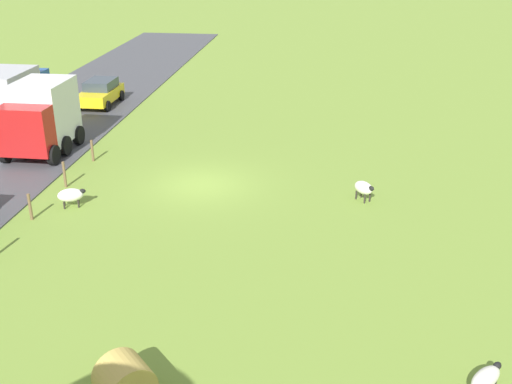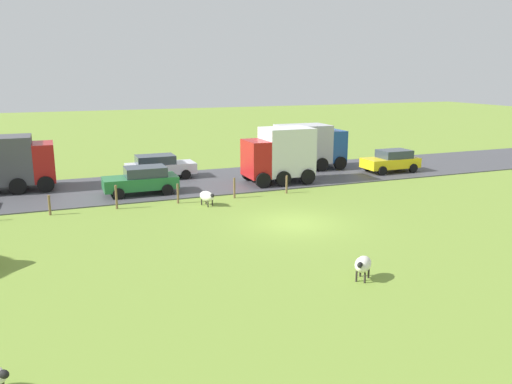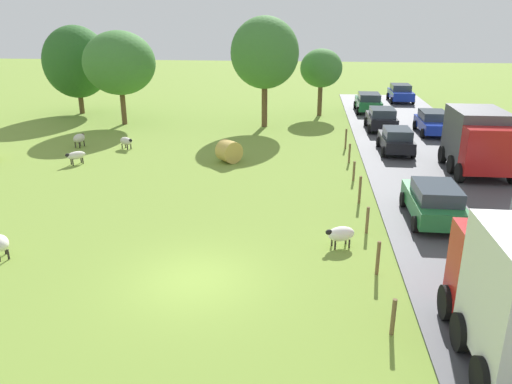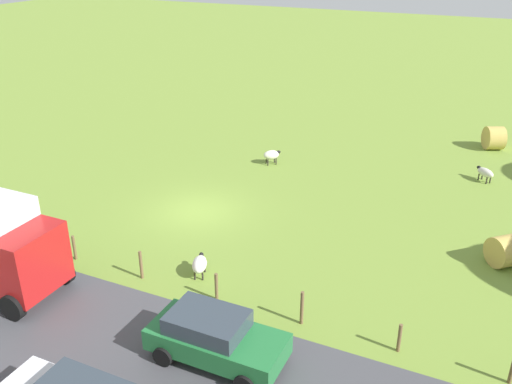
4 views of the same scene
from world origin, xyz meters
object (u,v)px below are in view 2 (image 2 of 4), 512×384
at_px(truck_2, 10,162).
at_px(car_4, 159,166).
at_px(car_5, 142,180).
at_px(truck_0, 280,154).
at_px(truck_1, 309,145).
at_px(sheep_2, 363,264).
at_px(car_2, 391,160).
at_px(sheep_3, 207,196).

relative_size(truck_2, car_4, 1.07).
relative_size(truck_2, car_5, 1.15).
relative_size(truck_0, car_4, 0.95).
distance_m(truck_1, car_5, 13.34).
relative_size(sheep_2, truck_2, 0.21).
relative_size(car_2, car_4, 0.88).
bearing_deg(truck_2, sheep_3, -127.52).
relative_size(sheep_3, truck_2, 0.24).
relative_size(sheep_3, truck_0, 0.27).
bearing_deg(truck_1, sheep_2, 157.80).
relative_size(sheep_2, truck_0, 0.24).
relative_size(sheep_2, car_5, 0.24).
distance_m(truck_0, truck_1, 5.42).
xyz_separation_m(truck_1, car_2, (-3.28, -4.87, -0.93)).
distance_m(sheep_2, truck_1, 20.88).
relative_size(car_4, car_5, 1.07).
bearing_deg(car_4, sheep_3, -173.01).
distance_m(sheep_2, truck_0, 16.18).
distance_m(sheep_2, car_4, 19.96).
xyz_separation_m(truck_0, truck_1, (3.64, -4.02, -0.09)).
bearing_deg(truck_2, truck_1, -90.33).
bearing_deg(truck_0, car_5, 89.95).
bearing_deg(truck_2, truck_0, -103.29).
xyz_separation_m(car_2, car_5, (-0.35, 17.68, 0.01)).
bearing_deg(truck_1, sheep_3, 126.92).
height_order(sheep_3, truck_2, truck_2).
bearing_deg(car_2, car_4, 76.83).
bearing_deg(car_5, car_4, -24.35).
bearing_deg(car_2, sheep_3, 105.87).
height_order(sheep_2, truck_1, truck_1).
height_order(sheep_2, car_5, car_5).
bearing_deg(sheep_2, truck_0, -13.85).
bearing_deg(sheep_2, truck_1, -22.20).
distance_m(truck_0, car_2, 8.95).
xyz_separation_m(truck_0, truck_2, (3.76, 15.91, -0.08)).
bearing_deg(car_4, car_5, 155.65).
relative_size(truck_0, car_5, 1.01).
bearing_deg(car_4, truck_0, -120.33).
xyz_separation_m(sheep_2, sheep_3, (11.79, 2.12, -0.05)).
xyz_separation_m(truck_0, car_4, (4.07, 6.95, -1.01)).
height_order(truck_0, truck_1, truck_0).
distance_m(truck_1, car_4, 11.01).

